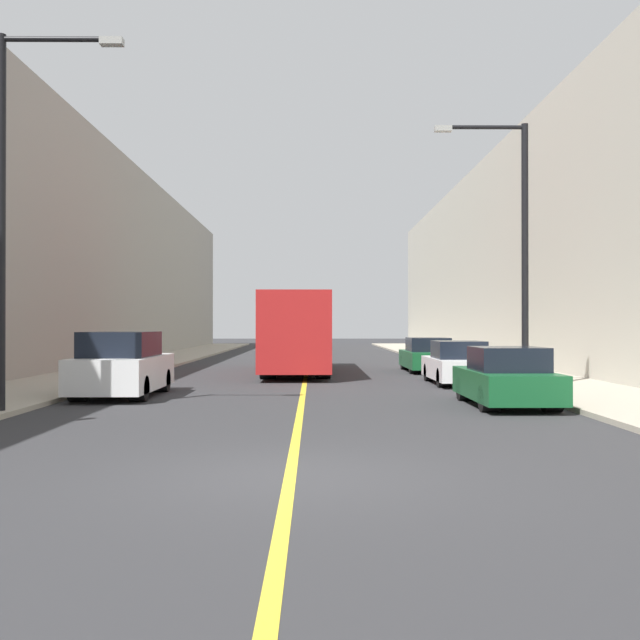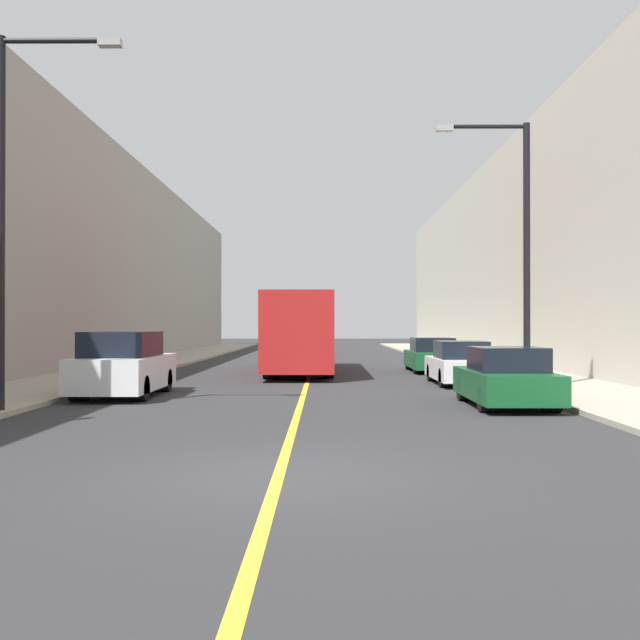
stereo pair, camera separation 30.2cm
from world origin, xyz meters
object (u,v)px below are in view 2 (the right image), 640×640
(car_right_near, at_px, (506,379))
(street_lamp_right, at_px, (518,237))
(car_right_mid, at_px, (460,365))
(street_lamp_left, at_px, (11,197))
(bus, at_px, (301,332))
(parked_suv_left, at_px, (123,366))
(car_right_far, at_px, (432,356))

(car_right_near, height_order, street_lamp_right, street_lamp_right)
(car_right_mid, relative_size, street_lamp_right, 0.57)
(car_right_near, distance_m, street_lamp_left, 12.17)
(bus, relative_size, street_lamp_left, 1.38)
(parked_suv_left, xyz_separation_m, car_right_far, (10.13, 11.00, -0.18))
(parked_suv_left, bearing_deg, car_right_mid, 22.79)
(parked_suv_left, height_order, street_lamp_right, street_lamp_right)
(bus, distance_m, parked_suv_left, 11.30)
(car_right_near, xyz_separation_m, car_right_mid, (0.11, 6.75, 0.00))
(car_right_far, relative_size, street_lamp_left, 0.57)
(bus, distance_m, car_right_mid, 8.21)
(car_right_mid, distance_m, street_lamp_left, 14.89)
(car_right_mid, xyz_separation_m, street_lamp_left, (-11.40, -8.65, 4.12))
(street_lamp_right, bearing_deg, car_right_far, 96.50)
(parked_suv_left, height_order, car_right_mid, parked_suv_left)
(car_right_far, bearing_deg, street_lamp_right, -83.50)
(car_right_near, height_order, car_right_far, car_right_far)
(bus, distance_m, street_lamp_right, 11.65)
(bus, xyz_separation_m, car_right_near, (5.38, -12.78, -1.05))
(car_right_mid, bearing_deg, street_lamp_right, -69.87)
(car_right_near, relative_size, street_lamp_left, 0.51)
(car_right_near, bearing_deg, street_lamp_left, -170.48)
(street_lamp_right, bearing_deg, parked_suv_left, -174.31)
(car_right_mid, bearing_deg, parked_suv_left, -157.21)
(car_right_far, relative_size, street_lamp_right, 0.61)
(bus, height_order, street_lamp_right, street_lamp_right)
(bus, bearing_deg, car_right_far, 7.58)
(bus, xyz_separation_m, street_lamp_right, (6.63, -9.15, 2.85))
(car_right_mid, bearing_deg, bus, 132.31)
(car_right_far, bearing_deg, car_right_mid, -90.17)
(bus, distance_m, street_lamp_left, 16.12)
(car_right_near, xyz_separation_m, car_right_far, (0.13, 13.51, 0.00))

